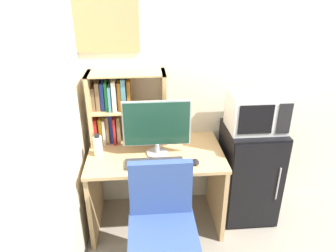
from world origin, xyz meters
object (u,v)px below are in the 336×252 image
at_px(computer_mouse, 195,162).
at_px(mini_fridge, 249,173).
at_px(monitor, 157,126).
at_px(desk_fan, 263,74).
at_px(keyboard, 154,163).
at_px(wall_corkboard, 100,21).
at_px(hutch_bookshelf, 118,106).
at_px(microwave, 257,111).
at_px(water_bottle, 98,146).
at_px(desk_chair, 162,238).

bearing_deg(computer_mouse, mini_fridge, 26.05).
distance_m(monitor, desk_fan, 0.92).
height_order(keyboard, computer_mouse, computer_mouse).
bearing_deg(computer_mouse, wall_corkboard, 142.57).
bearing_deg(hutch_bookshelf, microwave, -8.26).
xyz_separation_m(keyboard, desk_fan, (0.87, 0.25, 0.62)).
bearing_deg(water_bottle, desk_fan, 3.09).
height_order(hutch_bookshelf, computer_mouse, hutch_bookshelf).
bearing_deg(water_bottle, monitor, -2.10).
relative_size(computer_mouse, desk_fan, 0.34).
xyz_separation_m(hutch_bookshelf, desk_chair, (0.31, -0.86, -0.65)).
height_order(monitor, computer_mouse, monitor).
distance_m(hutch_bookshelf, monitor, 0.42).
xyz_separation_m(monitor, microwave, (0.83, 0.09, 0.05)).
xyz_separation_m(water_bottle, microwave, (1.31, 0.08, 0.22)).
height_order(computer_mouse, desk_fan, desk_fan).
bearing_deg(hutch_bookshelf, monitor, -39.67).
distance_m(hutch_bookshelf, wall_corkboard, 0.69).
relative_size(water_bottle, microwave, 0.41).
relative_size(water_bottle, mini_fridge, 0.21).
height_order(water_bottle, desk_fan, desk_fan).
relative_size(monitor, desk_chair, 0.58).
distance_m(keyboard, desk_chair, 0.56).
bearing_deg(microwave, monitor, -173.53).
bearing_deg(desk_chair, keyboard, 93.88).
distance_m(monitor, wall_corkboard, 0.93).
relative_size(keyboard, microwave, 0.99).
bearing_deg(mini_fridge, desk_fan, -16.07).
bearing_deg(hutch_bookshelf, water_bottle, -123.43).
distance_m(keyboard, computer_mouse, 0.32).
xyz_separation_m(microwave, desk_chair, (-0.83, -0.70, -0.63)).
xyz_separation_m(mini_fridge, microwave, (0.00, 0.00, 0.60)).
distance_m(computer_mouse, mini_fridge, 0.68).
xyz_separation_m(monitor, wall_corkboard, (-0.41, 0.36, 0.75)).
bearing_deg(monitor, water_bottle, 177.90).
height_order(desk_chair, wall_corkboard, wall_corkboard).
height_order(monitor, desk_chair, monitor).
bearing_deg(desk_chair, computer_mouse, 56.04).
bearing_deg(desk_chair, mini_fridge, 39.79).
height_order(water_bottle, wall_corkboard, wall_corkboard).
relative_size(keyboard, wall_corkboard, 0.75).
xyz_separation_m(desk_fan, desk_chair, (-0.84, -0.69, -0.95)).
relative_size(keyboard, mini_fridge, 0.51).
xyz_separation_m(mini_fridge, desk_chair, (-0.83, -0.69, -0.03)).
relative_size(computer_mouse, wall_corkboard, 0.15).
bearing_deg(keyboard, desk_chair, -86.12).
bearing_deg(microwave, keyboard, -163.65).
distance_m(mini_fridge, desk_chair, 1.09).
bearing_deg(desk_fan, computer_mouse, -154.56).
relative_size(water_bottle, desk_chair, 0.20).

